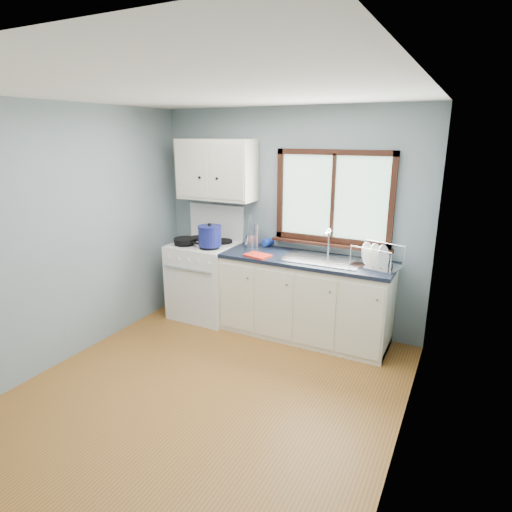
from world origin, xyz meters
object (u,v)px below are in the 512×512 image
at_px(thermos, 256,236).
at_px(dish_rack, 376,261).
at_px(base_cabinets, 305,302).
at_px(utensil_crock, 250,240).
at_px(skillet, 185,240).
at_px(sink, 322,265).
at_px(gas_range, 205,278).
at_px(stockpot, 210,236).

xyz_separation_m(thermos, dish_rack, (1.41, -0.12, -0.08)).
bearing_deg(base_cabinets, dish_rack, 1.92).
bearing_deg(utensil_crock, skillet, -156.65).
relative_size(sink, skillet, 2.00).
relative_size(utensil_crock, thermos, 1.38).
relative_size(gas_range, stockpot, 4.09).
bearing_deg(sink, utensil_crock, 172.13).
distance_m(base_cabinets, sink, 0.48).
bearing_deg(gas_range, sink, 0.71).
distance_m(skillet, stockpot, 0.36).
bearing_deg(base_cabinets, skillet, -173.02).
relative_size(base_cabinets, stockpot, 5.56).
distance_m(sink, thermos, 0.89).
xyz_separation_m(stockpot, utensil_crock, (0.37, 0.30, -0.08)).
bearing_deg(utensil_crock, dish_rack, -3.99).
xyz_separation_m(base_cabinets, dish_rack, (0.73, 0.02, 0.57)).
xyz_separation_m(sink, dish_rack, (0.55, 0.03, 0.12)).
bearing_deg(utensil_crock, base_cabinets, -9.69).
bearing_deg(gas_range, thermos, 14.30).
relative_size(skillet, utensil_crock, 1.11).
xyz_separation_m(base_cabinets, thermos, (-0.68, 0.14, 0.65)).
bearing_deg(utensil_crock, stockpot, -140.91).
height_order(thermos, dish_rack, thermos).
distance_m(gas_range, skillet, 0.54).
xyz_separation_m(sink, skillet, (-1.64, -0.18, 0.13)).
height_order(sink, thermos, sink).
relative_size(base_cabinets, thermos, 6.73).
relative_size(gas_range, dish_rack, 2.63).
bearing_deg(skillet, base_cabinets, 21.77).
relative_size(base_cabinets, utensil_crock, 4.86).
bearing_deg(sink, gas_range, -179.29).
bearing_deg(skillet, thermos, 36.96).
xyz_separation_m(skillet, dish_rack, (2.20, 0.20, -0.01)).
bearing_deg(stockpot, skillet, -178.48).
distance_m(thermos, dish_rack, 1.42).
bearing_deg(stockpot, sink, 7.45).
bearing_deg(dish_rack, sink, -163.51).
relative_size(thermos, dish_rack, 0.53).
bearing_deg(utensil_crock, gas_range, -165.12).
relative_size(sink, dish_rack, 1.63).
bearing_deg(stockpot, utensil_crock, 39.09).
height_order(skillet, stockpot, stockpot).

